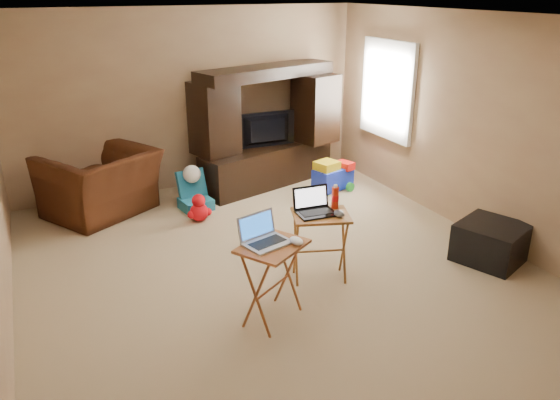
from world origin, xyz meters
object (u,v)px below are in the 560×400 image
entertainment_center (267,127)px  ottoman (491,242)px  television (268,131)px  recliner (101,184)px  child_rocker (195,191)px  laptop_right (317,203)px  mouse_left (296,241)px  mouse_right (339,214)px  water_bottle (335,198)px  push_toy (333,175)px  tray_table_left (272,283)px  plush_toy (199,207)px  laptop_left (267,231)px  tray_table_right (320,247)px

entertainment_center → ottoman: entertainment_center is taller
ottoman → television: bearing=110.6°
recliner → child_rocker: (1.12, -0.36, -0.15)m
child_rocker → laptop_right: (0.55, -2.26, 0.57)m
mouse_left → mouse_right: size_ratio=1.03×
water_bottle → recliner: bearing=126.6°
recliner → push_toy: 3.16m
child_rocker → tray_table_left: size_ratio=0.70×
plush_toy → mouse_right: mouse_right is taller
laptop_left → water_bottle: (0.95, 0.50, -0.03)m
television → recliner: (-2.36, -0.08, -0.42)m
entertainment_center → tray_table_right: bearing=-119.5°
push_toy → mouse_left: size_ratio=4.07×
ottoman → laptop_left: 2.67m
laptop_left → water_bottle: bearing=12.1°
recliner → laptop_left: 3.24m
entertainment_center → tray_table_right: entertainment_center is taller
tray_table_left → tray_table_right: (0.72, 0.45, -0.01)m
child_rocker → tray_table_left: bearing=-101.5°
plush_toy → water_bottle: 2.11m
tray_table_right → water_bottle: (0.20, 0.08, 0.46)m
mouse_left → plush_toy: bearing=93.1°
tray_table_right → mouse_left: size_ratio=4.78×
television → water_bottle: 2.68m
push_toy → water_bottle: 2.48m
water_bottle → child_rocker: bearing=109.6°
entertainment_center → child_rocker: size_ratio=4.15×
plush_toy → mouse_right: size_ratio=2.50×
push_toy → laptop_right: size_ratio=1.63×
plush_toy → mouse_left: mouse_left is taller
entertainment_center → ottoman: size_ratio=3.29×
tray_table_right → mouse_left: mouse_left is taller
push_toy → ottoman: size_ratio=0.94×
recliner → mouse_right: (1.83, -2.77, 0.32)m
child_rocker → tray_table_right: 2.36m
entertainment_center → push_toy: 1.16m
television → tray_table_right: (-0.66, -2.72, -0.47)m
ottoman → entertainment_center: bearing=110.4°
entertainment_center → recliner: bearing=166.8°
mouse_left → water_bottle: (0.73, 0.60, 0.06)m
tray_table_left → laptop_left: bearing=103.5°
tray_table_right → mouse_left: (-0.53, -0.52, 0.40)m
plush_toy → television: bearing=32.1°
laptop_right → mouse_left: bearing=-127.7°
push_toy → laptop_right: bearing=-141.4°
mouse_right → water_bottle: (0.07, 0.20, 0.08)m
television → plush_toy: bearing=33.3°
laptop_right → plush_toy: bearing=112.7°
entertainment_center → child_rocker: 1.47m
entertainment_center → television: 0.06m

